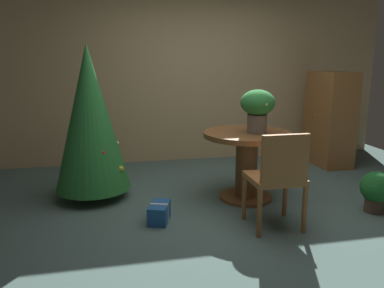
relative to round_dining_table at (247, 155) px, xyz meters
The scene contains 9 objects.
ground_plane 0.63m from the round_dining_table, 117.46° to the right, with size 6.60×6.60×0.00m, color #4C6660.
back_wall_panel 2.03m from the round_dining_table, 95.47° to the left, with size 6.00×0.10×2.60m, color tan.
round_dining_table is the anchor object (origin of this frame).
flower_vase 0.55m from the round_dining_table, 39.50° to the right, with size 0.36×0.36×0.46m.
wooden_chair_near 0.81m from the round_dining_table, 90.00° to the right, with size 0.47×0.43×0.91m.
holiday_tree 1.75m from the round_dining_table, 166.88° to the left, with size 0.82×0.82×1.69m.
gift_box_blue 1.18m from the round_dining_table, 158.12° to the right, with size 0.26×0.35×0.18m.
wooden_cabinet 2.02m from the round_dining_table, 33.73° to the left, with size 0.46×0.74×1.35m.
potted_plant 1.34m from the round_dining_table, 28.91° to the right, with size 0.32×0.32×0.43m.
Camera 1 is at (-1.25, -3.47, 1.52)m, focal length 35.53 mm.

